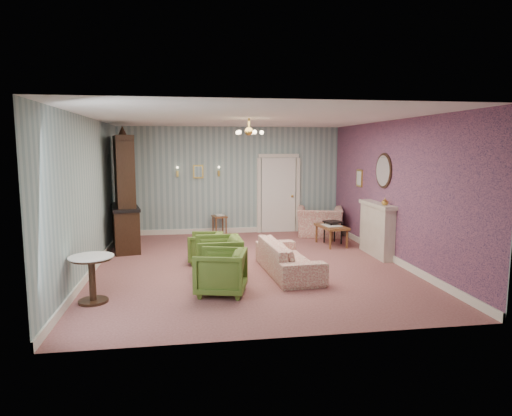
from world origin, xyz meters
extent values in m
plane|color=#995D59|center=(0.00, 0.00, 0.00)|extent=(7.00, 7.00, 0.00)
plane|color=white|center=(0.00, 0.00, 2.90)|extent=(7.00, 7.00, 0.00)
plane|color=gray|center=(0.00, 3.50, 1.45)|extent=(6.00, 0.00, 6.00)
plane|color=gray|center=(0.00, -3.50, 1.45)|extent=(6.00, 0.00, 6.00)
plane|color=gray|center=(-3.00, 0.00, 1.45)|extent=(0.00, 7.00, 7.00)
plane|color=gray|center=(3.00, 0.00, 1.45)|extent=(0.00, 7.00, 7.00)
plane|color=#C26176|center=(2.98, 0.00, 1.45)|extent=(0.00, 7.00, 7.00)
imported|color=#536F26|center=(-0.69, -1.69, 0.40)|extent=(0.88, 0.92, 0.79)
imported|color=#536F26|center=(-0.67, -0.76, 0.41)|extent=(0.77, 0.82, 0.83)
imported|color=#536F26|center=(-0.85, 0.33, 0.34)|extent=(0.71, 0.75, 0.68)
imported|color=#AC4745|center=(0.65, -0.67, 0.40)|extent=(0.74, 2.10, 0.81)
imported|color=#AC4745|center=(2.27, 2.70, 0.51)|extent=(1.34, 1.06, 1.03)
imported|color=gold|center=(2.84, 0.00, 1.23)|extent=(0.15, 0.15, 0.15)
cube|color=maroon|center=(2.22, 2.55, 0.48)|extent=(0.41, 0.28, 0.39)
camera|label=1|loc=(-1.19, -8.68, 2.34)|focal=31.43mm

